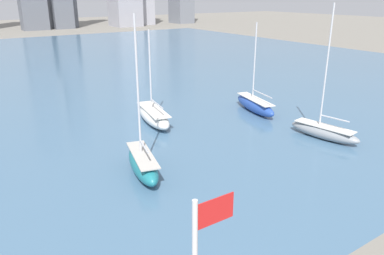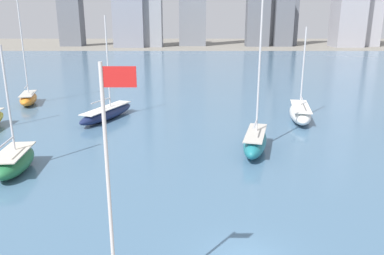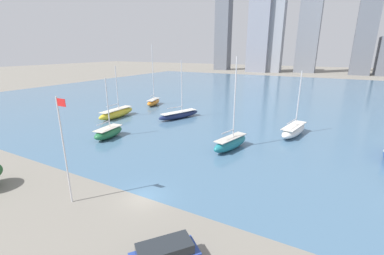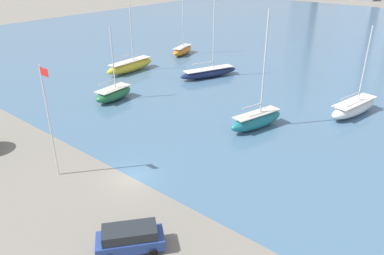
# 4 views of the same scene
# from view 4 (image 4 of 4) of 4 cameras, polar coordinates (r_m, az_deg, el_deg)

# --- Properties ---
(ground_plane) EXTENTS (500.00, 500.00, 0.00)m
(ground_plane) POSITION_cam_4_polar(r_m,az_deg,el_deg) (35.71, -9.08, -7.59)
(ground_plane) COLOR gray
(harbor_water) EXTENTS (180.00, 140.00, 0.00)m
(harbor_water) POSITION_cam_4_polar(r_m,az_deg,el_deg) (94.06, 25.28, 11.11)
(harbor_water) COLOR #476B89
(harbor_water) RESTS_ON ground_plane
(flag_pole) EXTENTS (1.24, 0.14, 10.66)m
(flag_pole) POSITION_cam_4_polar(r_m,az_deg,el_deg) (35.36, -20.94, 1.28)
(flag_pole) COLOR silver
(flag_pole) RESTS_ON ground_plane
(sailboat_white) EXTENTS (4.21, 9.64, 11.26)m
(sailboat_white) POSITION_cam_4_polar(r_m,az_deg,el_deg) (52.59, 23.44, 2.84)
(sailboat_white) COLOR white
(sailboat_white) RESTS_ON harbor_water
(sailboat_yellow) EXTENTS (2.71, 10.46, 11.32)m
(sailboat_yellow) POSITION_cam_4_polar(r_m,az_deg,el_deg) (67.37, -9.37, 9.27)
(sailboat_yellow) COLOR yellow
(sailboat_yellow) RESTS_ON harbor_water
(sailboat_teal) EXTENTS (3.93, 8.07, 13.72)m
(sailboat_teal) POSITION_cam_4_polar(r_m,az_deg,el_deg) (45.06, 9.79, 1.18)
(sailboat_teal) COLOR #1E757F
(sailboat_teal) RESTS_ON harbor_water
(sailboat_navy) EXTENTS (5.98, 10.74, 12.57)m
(sailboat_navy) POSITION_cam_4_polar(r_m,az_deg,el_deg) (63.39, 2.58, 8.40)
(sailboat_navy) COLOR #19234C
(sailboat_navy) RESTS_ON harbor_water
(sailboat_green) EXTENTS (3.11, 6.54, 10.20)m
(sailboat_green) POSITION_cam_4_polar(r_m,az_deg,el_deg) (54.29, -11.87, 5.09)
(sailboat_green) COLOR #236B3D
(sailboat_green) RESTS_ON harbor_water
(sailboat_orange) EXTENTS (3.84, 7.25, 16.08)m
(sailboat_orange) POSITION_cam_4_polar(r_m,az_deg,el_deg) (78.12, -1.46, 11.77)
(sailboat_orange) COLOR orange
(sailboat_orange) RESTS_ON harbor_water
(parked_suv_blue) EXTENTS (4.53, 4.94, 1.88)m
(parked_suv_blue) POSITION_cam_4_polar(r_m,az_deg,el_deg) (27.63, -9.42, -16.27)
(parked_suv_blue) COLOR #284293
(parked_suv_blue) RESTS_ON ground_plane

